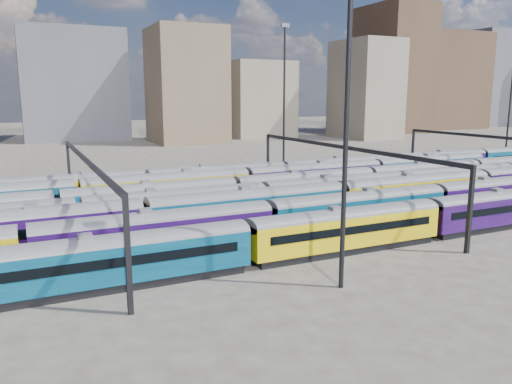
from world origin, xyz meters
name	(u,v)px	position (x,y,z in m)	size (l,w,h in m)	color
ground	(268,217)	(0.00, 0.00, 0.00)	(500.00, 500.00, 0.00)	#433E39
rake_0	(430,214)	(10.28, -15.00, 2.54)	(117.90, 2.88, 4.84)	black
rake_1	(158,230)	(-15.55, -10.00, 2.70)	(146.30, 3.06, 5.15)	black
rake_2	(144,216)	(-15.63, -5.00, 2.85)	(131.80, 3.21, 5.42)	black
rake_3	(263,195)	(-0.66, 0.00, 2.61)	(121.22, 2.96, 4.98)	black
rake_4	(306,183)	(8.06, 5.00, 2.63)	(101.64, 2.98, 5.01)	black
rake_5	(77,193)	(-20.07, 10.00, 2.80)	(129.90, 3.17, 5.34)	black
rake_6	(283,172)	(10.04, 15.00, 2.69)	(124.75, 3.04, 5.12)	black
gantry_1	(86,170)	(-20.00, 0.00, 6.79)	(0.35, 40.35, 8.03)	black
gantry_2	(341,155)	(10.00, 0.00, 6.79)	(0.35, 40.35, 8.03)	black
gantry_3	(509,145)	(40.00, 0.00, 6.79)	(0.35, 40.35, 8.03)	black
mast_2	(347,95)	(-5.00, -22.00, 13.97)	(1.40, 0.50, 25.60)	black
mast_3	(284,96)	(15.00, 24.00, 13.97)	(1.40, 0.50, 25.60)	black
mast_5	(511,96)	(65.00, 20.00, 13.97)	(1.40, 0.50, 25.60)	black
skyline	(388,78)	(104.75, 105.73, 20.83)	(399.22, 60.48, 50.03)	#665B4C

